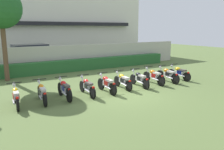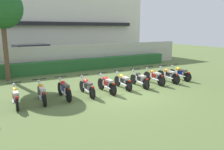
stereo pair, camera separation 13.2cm
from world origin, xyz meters
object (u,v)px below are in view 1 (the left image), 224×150
object	(u,v)px
parked_car	(32,56)
motorcycle_in_row_9	(179,73)
motorcycle_in_row_7	(154,76)
motorcycle_in_row_6	(139,79)
motorcycle_in_row_0	(16,96)
motorcycle_in_row_5	(123,81)
motorcycle_in_row_8	(168,75)
motorcycle_in_row_1	(42,93)
motorcycle_in_row_4	(107,84)
tree_near_inspector	(1,9)
motorcycle_in_row_3	(87,86)
motorcycle_in_row_2	(64,89)

from	to	relation	value
parked_car	motorcycle_in_row_9	bearing A→B (deg)	-61.06
motorcycle_in_row_7	motorcycle_in_row_6	bearing A→B (deg)	97.84
motorcycle_in_row_0	motorcycle_in_row_5	world-z (taller)	motorcycle_in_row_5
motorcycle_in_row_7	parked_car	bearing A→B (deg)	27.76
motorcycle_in_row_8	motorcycle_in_row_9	distance (m)	1.09
motorcycle_in_row_6	motorcycle_in_row_7	distance (m)	1.15
motorcycle_in_row_1	motorcycle_in_row_4	bearing A→B (deg)	-86.78
tree_near_inspector	motorcycle_in_row_4	size ratio (longest dim) A/B	3.02
motorcycle_in_row_3	motorcycle_in_row_5	xyz separation A→B (m)	(2.16, 0.11, 0.00)
motorcycle_in_row_2	motorcycle_in_row_9	distance (m)	7.59
motorcycle_in_row_7	motorcycle_in_row_9	size ratio (longest dim) A/B	1.05
parked_car	motorcycle_in_row_5	world-z (taller)	parked_car
motorcycle_in_row_2	motorcycle_in_row_0	bearing A→B (deg)	91.27
motorcycle_in_row_3	motorcycle_in_row_6	bearing A→B (deg)	-86.53
motorcycle_in_row_7	motorcycle_in_row_8	size ratio (longest dim) A/B	0.99
motorcycle_in_row_8	motorcycle_in_row_3	bearing A→B (deg)	92.96
motorcycle_in_row_4	motorcycle_in_row_1	bearing A→B (deg)	89.12
motorcycle_in_row_7	motorcycle_in_row_9	xyz separation A→B (m)	(2.11, 0.00, -0.01)
tree_near_inspector	motorcycle_in_row_2	distance (m)	6.85
parked_car	motorcycle_in_row_7	world-z (taller)	parked_car
motorcycle_in_row_1	motorcycle_in_row_8	size ratio (longest dim) A/B	0.97
motorcycle_in_row_1	motorcycle_in_row_3	bearing A→B (deg)	-85.75
motorcycle_in_row_1	motorcycle_in_row_6	xyz separation A→B (m)	(5.36, -0.01, -0.01)
motorcycle_in_row_3	motorcycle_in_row_5	size ratio (longest dim) A/B	1.05
motorcycle_in_row_1	tree_near_inspector	bearing A→B (deg)	12.58
motorcycle_in_row_0	motorcycle_in_row_8	xyz separation A→B (m)	(8.59, -0.02, 0.01)
motorcycle_in_row_6	motorcycle_in_row_9	xyz separation A→B (m)	(3.26, 0.10, 0.00)
motorcycle_in_row_1	motorcycle_in_row_6	distance (m)	5.36
motorcycle_in_row_6	motorcycle_in_row_8	distance (m)	2.17
parked_car	motorcycle_in_row_3	xyz separation A→B (m)	(0.30, -10.08, -0.50)
parked_car	motorcycle_in_row_8	size ratio (longest dim) A/B	2.38
tree_near_inspector	motorcycle_in_row_6	bearing A→B (deg)	-41.58
tree_near_inspector	motorcycle_in_row_0	bearing A→B (deg)	-93.55
motorcycle_in_row_1	motorcycle_in_row_7	xyz separation A→B (m)	(6.50, 0.09, 0.00)
motorcycle_in_row_4	motorcycle_in_row_7	world-z (taller)	motorcycle_in_row_7
motorcycle_in_row_2	motorcycle_in_row_8	size ratio (longest dim) A/B	0.94
motorcycle_in_row_2	motorcycle_in_row_9	xyz separation A→B (m)	(7.58, 0.08, -0.02)
motorcycle_in_row_4	motorcycle_in_row_9	world-z (taller)	motorcycle_in_row_4
parked_car	motorcycle_in_row_9	xyz separation A→B (m)	(6.75, -9.97, -0.50)
motorcycle_in_row_0	motorcycle_in_row_4	world-z (taller)	motorcycle_in_row_4
motorcycle_in_row_4	motorcycle_in_row_7	size ratio (longest dim) A/B	0.95
motorcycle_in_row_6	motorcycle_in_row_0	bearing A→B (deg)	95.62
motorcycle_in_row_2	motorcycle_in_row_5	distance (m)	3.29
motorcycle_in_row_4	motorcycle_in_row_6	distance (m)	2.14
motorcycle_in_row_8	motorcycle_in_row_4	bearing A→B (deg)	93.94
tree_near_inspector	motorcycle_in_row_1	distance (m)	6.67
parked_car	motorcycle_in_row_0	xyz separation A→B (m)	(-2.92, -10.04, -0.50)
motorcycle_in_row_5	motorcycle_in_row_6	distance (m)	1.04
motorcycle_in_row_9	motorcycle_in_row_7	bearing A→B (deg)	91.00
motorcycle_in_row_0	motorcycle_in_row_7	xyz separation A→B (m)	(7.56, 0.07, 0.02)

